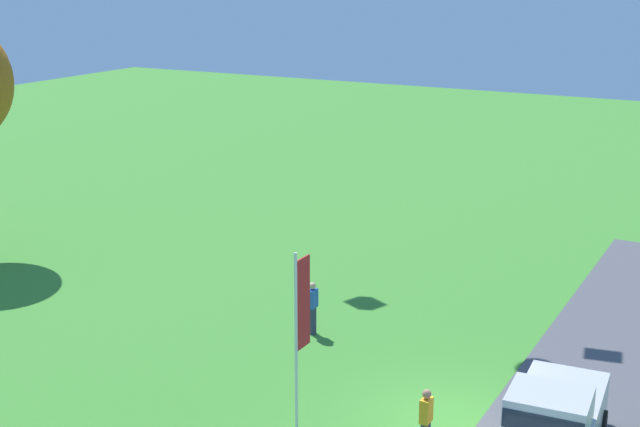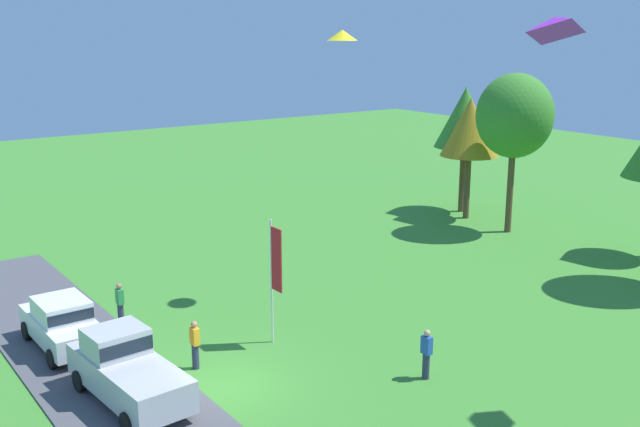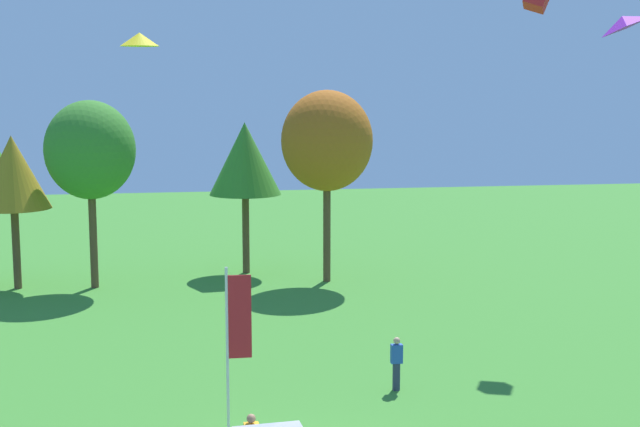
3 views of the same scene
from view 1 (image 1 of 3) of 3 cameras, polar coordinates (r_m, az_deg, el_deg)
The scene contains 5 objects.
ground_plane at distance 23.39m, azimuth 8.09°, elevation -13.11°, with size 120.00×120.00×0.00m, color #3D842D.
car_pickup_mid_row at distance 21.43m, azimuth 14.60°, elevation -12.99°, with size 5.13×2.35×2.14m.
person_on_lawn at distance 27.92m, azimuth -0.48°, elevation -6.04°, with size 0.36×0.24×1.71m.
person_watching_sky at distance 21.52m, azimuth 6.79°, elevation -13.11°, with size 0.36×0.24×1.71m.
flag_banner at distance 21.80m, azimuth -1.25°, elevation -6.60°, with size 0.71×0.08×4.64m.
Camera 1 is at (-19.37, -6.82, 11.19)m, focal length 50.00 mm.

